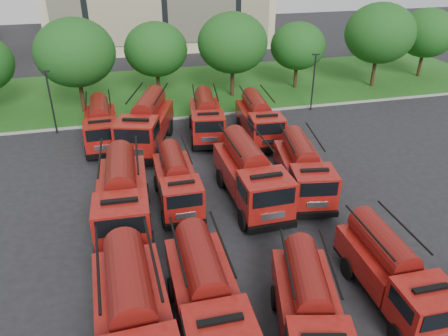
% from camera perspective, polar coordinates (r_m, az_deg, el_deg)
% --- Properties ---
extents(ground, '(140.00, 140.00, 0.00)m').
position_cam_1_polar(ground, '(22.87, 1.11, -9.88)').
color(ground, black).
rests_on(ground, ground).
extents(lawn, '(70.00, 16.00, 0.12)m').
position_cam_1_polar(lawn, '(45.83, -7.47, 10.08)').
color(lawn, '#1F4713').
rests_on(lawn, ground).
extents(curb, '(70.00, 0.30, 0.14)m').
position_cam_1_polar(curb, '(38.25, -5.89, 6.50)').
color(curb, gray).
rests_on(curb, ground).
extents(tree_2, '(6.72, 6.72, 8.22)m').
position_cam_1_polar(tree_2, '(39.97, -18.87, 14.07)').
color(tree_2, '#382314').
rests_on(tree_2, ground).
extents(tree_3, '(5.88, 5.88, 7.19)m').
position_cam_1_polar(tree_3, '(42.60, -8.88, 15.07)').
color(tree_3, '#382314').
rests_on(tree_3, ground).
extents(tree_4, '(6.55, 6.55, 8.01)m').
position_cam_1_polar(tree_4, '(42.25, 1.13, 16.02)').
color(tree_4, '#382314').
rests_on(tree_4, ground).
extents(tree_5, '(5.46, 5.46, 6.68)m').
position_cam_1_polar(tree_5, '(45.63, 9.62, 15.44)').
color(tree_5, '#382314').
rests_on(tree_5, ground).
extents(tree_6, '(6.89, 6.89, 8.42)m').
position_cam_1_polar(tree_6, '(47.84, 19.69, 16.24)').
color(tree_6, '#382314').
rests_on(tree_6, ground).
extents(tree_7, '(6.05, 6.05, 7.39)m').
position_cam_1_polar(tree_7, '(53.60, 24.97, 15.70)').
color(tree_7, '#382314').
rests_on(tree_7, ground).
extents(lamp_post_0, '(0.60, 0.25, 5.11)m').
position_cam_1_polar(lamp_post_0, '(36.71, -21.71, 8.39)').
color(lamp_post_0, black).
rests_on(lamp_post_0, ground).
extents(lamp_post_1, '(0.60, 0.25, 5.11)m').
position_cam_1_polar(lamp_post_1, '(40.03, 11.63, 11.34)').
color(lamp_post_1, black).
rests_on(lamp_post_1, ground).
extents(fire_truck_0, '(3.10, 7.90, 3.55)m').
position_cam_1_polar(fire_truck_0, '(16.96, -11.68, -19.09)').
color(fire_truck_0, black).
rests_on(fire_truck_0, ground).
extents(fire_truck_1, '(2.63, 7.08, 3.22)m').
position_cam_1_polar(fire_truck_1, '(17.78, -2.30, -16.39)').
color(fire_truck_1, black).
rests_on(fire_truck_1, ground).
extents(fire_truck_2, '(3.75, 6.89, 2.98)m').
position_cam_1_polar(fire_truck_2, '(17.72, 11.09, -17.78)').
color(fire_truck_2, black).
rests_on(fire_truck_2, ground).
extents(fire_truck_3, '(2.49, 6.58, 2.98)m').
position_cam_1_polar(fire_truck_3, '(20.27, 21.15, -12.54)').
color(fire_truck_3, black).
rests_on(fire_truck_3, ground).
extents(fire_truck_4, '(3.10, 7.85, 3.53)m').
position_cam_1_polar(fire_truck_4, '(23.99, -13.14, -3.56)').
color(fire_truck_4, black).
rests_on(fire_truck_4, ground).
extents(fire_truck_5, '(2.38, 6.39, 2.90)m').
position_cam_1_polar(fire_truck_5, '(25.54, -6.21, -1.66)').
color(fire_truck_5, black).
rests_on(fire_truck_5, ground).
extents(fire_truck_6, '(2.97, 7.77, 3.51)m').
position_cam_1_polar(fire_truck_6, '(25.50, 3.46, -0.81)').
color(fire_truck_6, black).
rests_on(fire_truck_6, ground).
extents(fire_truck_7, '(3.47, 7.25, 3.17)m').
position_cam_1_polar(fire_truck_7, '(26.84, 10.26, -0.09)').
color(fire_truck_7, black).
rests_on(fire_truck_7, ground).
extents(fire_truck_8, '(2.65, 6.90, 3.11)m').
position_cam_1_polar(fire_truck_8, '(34.09, -15.77, 5.51)').
color(fire_truck_8, black).
rests_on(fire_truck_8, ground).
extents(fire_truck_9, '(5.05, 8.42, 3.63)m').
position_cam_1_polar(fire_truck_9, '(32.89, -10.13, 5.81)').
color(fire_truck_9, black).
rests_on(fire_truck_9, ground).
extents(fire_truck_10, '(3.30, 7.16, 3.14)m').
position_cam_1_polar(fire_truck_10, '(34.24, -2.34, 6.69)').
color(fire_truck_10, black).
rests_on(fire_truck_10, ground).
extents(fire_truck_11, '(2.95, 7.10, 3.16)m').
position_cam_1_polar(fire_truck_11, '(33.92, 4.56, 6.43)').
color(fire_truck_11, black).
rests_on(fire_truck_11, ground).
extents(firefighter_3, '(1.23, 0.87, 1.72)m').
position_cam_1_polar(firefighter_3, '(21.55, 21.16, -15.03)').
color(firefighter_3, black).
rests_on(firefighter_3, ground).
extents(firefighter_4, '(0.96, 0.86, 1.63)m').
position_cam_1_polar(firefighter_4, '(23.27, -10.51, -9.66)').
color(firefighter_4, black).
rests_on(firefighter_4, ground).
extents(firefighter_5, '(1.85, 0.91, 1.93)m').
position_cam_1_polar(firefighter_5, '(25.14, 9.77, -6.40)').
color(firefighter_5, '#97110B').
rests_on(firefighter_5, ground).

